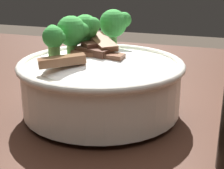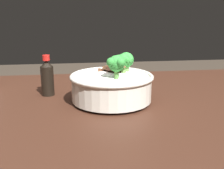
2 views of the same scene
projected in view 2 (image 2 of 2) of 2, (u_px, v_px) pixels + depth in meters
name	position (u px, v px, depth m)	size (l,w,h in m)	color
dining_table	(101.00, 143.00, 0.82)	(1.49, 0.97, 0.79)	#381E14
rice_bowl	(112.00, 83.00, 0.85)	(0.26, 0.26, 0.16)	silver
soy_sauce_bottle	(47.00, 78.00, 0.92)	(0.04, 0.04, 0.14)	black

